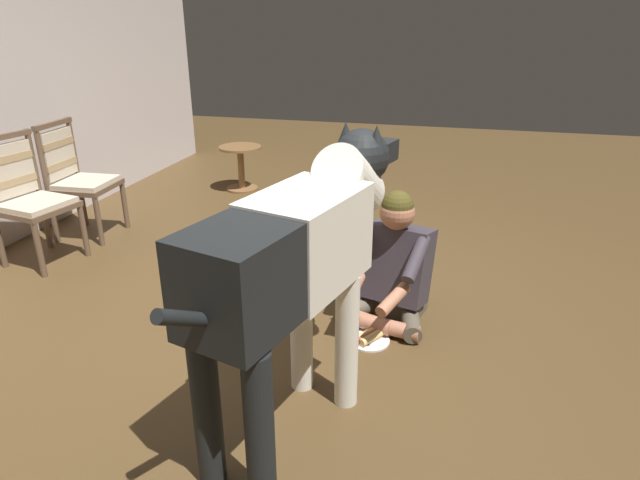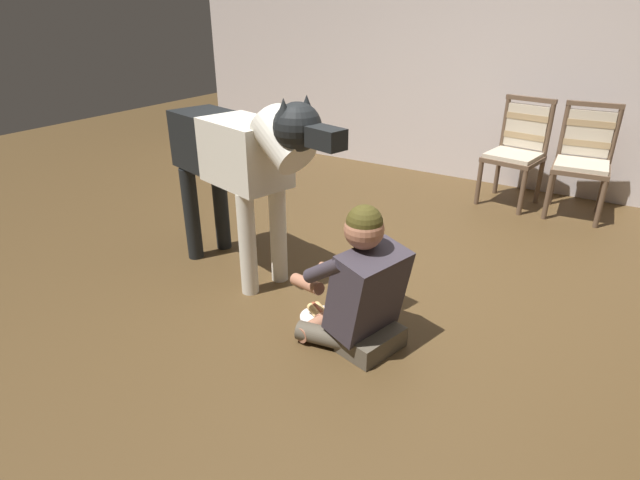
{
  "view_description": "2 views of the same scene",
  "coord_description": "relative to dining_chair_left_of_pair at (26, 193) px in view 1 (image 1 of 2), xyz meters",
  "views": [
    {
      "loc": [
        -2.93,
        -0.81,
        1.77
      ],
      "look_at": [
        -0.28,
        -0.12,
        0.64
      ],
      "focal_mm": 30.3,
      "sensor_mm": 36.0,
      "label": 1
    },
    {
      "loc": [
        1.16,
        -2.64,
        1.76
      ],
      "look_at": [
        -0.23,
        -0.41,
        0.53
      ],
      "focal_mm": 28.48,
      "sensor_mm": 36.0,
      "label": 2
    }
  ],
  "objects": [
    {
      "name": "ground_plane",
      "position": [
        -0.27,
        -2.31,
        -0.54
      ],
      "size": [
        13.44,
        13.44,
        0.0
      ],
      "primitive_type": "plane",
      "color": "#4C371E"
    },
    {
      "name": "dining_chair_right_of_pair",
      "position": [
        0.56,
        0.0,
        0.0
      ],
      "size": [
        0.49,
        0.49,
        0.98
      ],
      "color": "brown",
      "rests_on": "ground"
    },
    {
      "name": "hot_dog_on_plate",
      "position": [
        -0.5,
        -2.72,
        -0.52
      ],
      "size": [
        0.24,
        0.24,
        0.06
      ],
      "color": "silver",
      "rests_on": "ground"
    },
    {
      "name": "round_side_table",
      "position": [
        2.14,
        -0.84,
        -0.25
      ],
      "size": [
        0.46,
        0.46,
        0.48
      ],
      "color": "brown",
      "rests_on": "ground"
    },
    {
      "name": "large_dog",
      "position": [
        -1.23,
        -2.52,
        0.31
      ],
      "size": [
        1.67,
        0.62,
        1.31
      ],
      "color": "silver",
      "rests_on": "ground"
    },
    {
      "name": "person_sitting_on_floor",
      "position": [
        -0.19,
        -2.8,
        -0.2
      ],
      "size": [
        0.71,
        0.58,
        0.83
      ],
      "color": "brown",
      "rests_on": "ground"
    },
    {
      "name": "dining_chair_left_of_pair",
      "position": [
        0.0,
        0.0,
        0.0
      ],
      "size": [
        0.53,
        0.53,
        0.98
      ],
      "color": "brown",
      "rests_on": "ground"
    }
  ]
}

